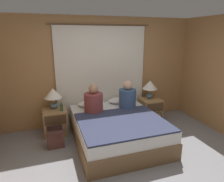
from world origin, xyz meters
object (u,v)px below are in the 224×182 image
Objects in this scene: person_left_in_bed at (93,101)px; person_right_in_bed at (127,97)px; pillow_left at (90,103)px; nightstand_left at (55,122)px; nightstand_right at (150,110)px; pillow_right at (120,100)px; bed at (117,129)px; lamp_left at (53,95)px; handbag_on_floor at (158,123)px; backpack_on_floor at (55,136)px; beer_bottle_on_left_stand at (62,107)px; lamp_right at (150,86)px.

person_left_in_bed is 0.97× the size of person_right_in_bed.
nightstand_left is at bearing -174.05° from pillow_left.
nightstand_right is 0.85m from pillow_right.
bed is at bearing -114.67° from pillow_right.
bed is at bearing -34.14° from lamp_left.
person_right_in_bed reaches higher than handbag_on_floor.
pillow_right is at bearing 0.17° from lamp_left.
pillow_left is 1.00× the size of pillow_right.
person_right_in_bed is at bearing -27.39° from pillow_left.
pillow_right is at bearing 21.14° from backpack_on_floor.
beer_bottle_on_left_stand is at bearing 149.85° from bed.
handbag_on_floor is at bearing -95.35° from lamp_right.
person_left_in_bed reaches higher than nightstand_right.
person_right_in_bed is (1.54, -0.38, -0.10)m from lamp_left.
handbag_on_floor is at bearing -19.80° from pillow_left.
backpack_on_floor is at bearing -94.13° from nightstand_left.
bed is 0.76m from person_right_in_bed.
person_right_in_bed is (-0.76, -0.31, 0.49)m from nightstand_right.
pillow_right reaches higher than bed.
handbag_on_floor is (-0.05, -0.44, -0.15)m from nightstand_right.
lamp_left is at bearing 166.96° from handbag_on_floor.
nightstand_left is 1.54m from pillow_right.
person_left_in_bed is 1.58× the size of backpack_on_floor.
nightstand_left is 0.60m from lamp_left.
lamp_right is (1.15, 0.78, 0.61)m from bed.
backpack_on_floor is (-0.83, -0.60, -0.37)m from pillow_left.
lamp_right is 0.84m from pillow_right.
pillow_right is at bearing 179.67° from lamp_right.
nightstand_left is 1.47× the size of backpack_on_floor.
handbag_on_floor is at bearing -13.04° from lamp_left.
nightstand_right is at bearing -3.12° from pillow_left.
nightstand_left is 0.52m from backpack_on_floor.
person_right_in_bed is at bearing -153.15° from lamp_right.
nightstand_right is at bearing -5.95° from pillow_right.
handbag_on_floor is (-0.05, -0.52, -0.74)m from lamp_right.
pillow_right is 0.91× the size of person_right_in_bed.
person_left_in_bed is (0.78, -0.38, -0.11)m from lamp_left.
pillow_right is at bearing 0.00° from pillow_left.
person_left_in_bed is (-1.52, -0.31, 0.48)m from nightstand_right.
lamp_left is (0.00, 0.08, 0.59)m from nightstand_left.
lamp_left is 0.88m from person_left_in_bed.
bed is 1.52m from lamp_left.
beer_bottle_on_left_stand is at bearing 65.89° from backpack_on_floor.
bed is 3.54× the size of pillow_left.
person_left_in_bed is (-0.73, -0.39, 0.18)m from pillow_right.
person_right_in_bed is (1.54, -0.31, 0.49)m from nightstand_left.
beer_bottle_on_left_stand reaches higher than handbag_on_floor.
handbag_on_floor is (0.74, -0.53, -0.46)m from pillow_right.
bed is 0.92m from pillow_right.
pillow_left reaches higher than backpack_on_floor.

